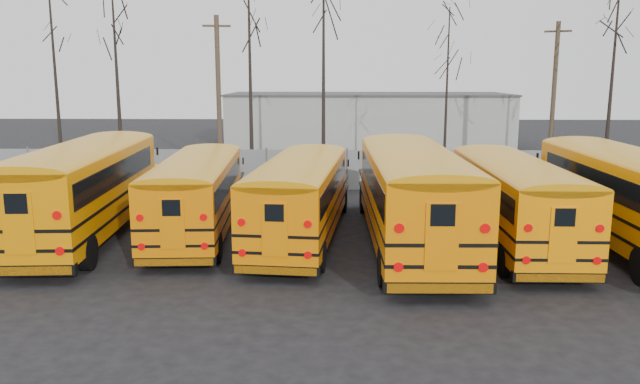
{
  "coord_description": "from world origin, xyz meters",
  "views": [
    {
      "loc": [
        -0.56,
        -18.62,
        5.74
      ],
      "look_at": [
        -1.11,
        2.97,
        1.6
      ],
      "focal_mm": 35.0,
      "sensor_mm": 36.0,
      "label": 1
    }
  ],
  "objects_px": {
    "bus_e": "(513,194)",
    "bus_c": "(301,192)",
    "bus_d": "(412,189)",
    "utility_pole_left": "(219,93)",
    "bus_b": "(197,189)",
    "utility_pole_right": "(554,93)",
    "bus_f": "(628,190)",
    "bus_a": "(85,182)"
  },
  "relations": [
    {
      "from": "bus_a",
      "to": "bus_f",
      "type": "bearing_deg",
      "value": -6.49
    },
    {
      "from": "bus_d",
      "to": "utility_pole_left",
      "type": "distance_m",
      "value": 18.55
    },
    {
      "from": "bus_a",
      "to": "utility_pole_right",
      "type": "height_order",
      "value": "utility_pole_right"
    },
    {
      "from": "bus_b",
      "to": "bus_e",
      "type": "bearing_deg",
      "value": -8.98
    },
    {
      "from": "bus_b",
      "to": "bus_d",
      "type": "height_order",
      "value": "bus_d"
    },
    {
      "from": "utility_pole_left",
      "to": "bus_c",
      "type": "bearing_deg",
      "value": -80.99
    },
    {
      "from": "bus_d",
      "to": "bus_e",
      "type": "relative_size",
      "value": 1.14
    },
    {
      "from": "bus_c",
      "to": "bus_e",
      "type": "relative_size",
      "value": 1.0
    },
    {
      "from": "bus_d",
      "to": "utility_pole_right",
      "type": "bearing_deg",
      "value": 58.97
    },
    {
      "from": "bus_f",
      "to": "utility_pole_right",
      "type": "distance_m",
      "value": 18.9
    },
    {
      "from": "bus_a",
      "to": "bus_f",
      "type": "xyz_separation_m",
      "value": [
        18.38,
        -0.89,
        -0.04
      ]
    },
    {
      "from": "bus_e",
      "to": "utility_pole_left",
      "type": "relative_size",
      "value": 1.2
    },
    {
      "from": "bus_d",
      "to": "bus_f",
      "type": "xyz_separation_m",
      "value": [
        7.1,
        0.18,
        -0.05
      ]
    },
    {
      "from": "bus_a",
      "to": "bus_c",
      "type": "xyz_separation_m",
      "value": [
        7.58,
        -0.3,
        -0.25
      ]
    },
    {
      "from": "bus_a",
      "to": "bus_c",
      "type": "distance_m",
      "value": 7.59
    },
    {
      "from": "bus_e",
      "to": "bus_c",
      "type": "bearing_deg",
      "value": 177.1
    },
    {
      "from": "bus_a",
      "to": "utility_pole_right",
      "type": "distance_m",
      "value": 28.22
    },
    {
      "from": "bus_b",
      "to": "bus_d",
      "type": "relative_size",
      "value": 0.86
    },
    {
      "from": "bus_c",
      "to": "bus_e",
      "type": "xyz_separation_m",
      "value": [
        7.11,
        -0.36,
        0.02
      ]
    },
    {
      "from": "bus_f",
      "to": "bus_a",
      "type": "bearing_deg",
      "value": 176.81
    },
    {
      "from": "bus_b",
      "to": "utility_pole_right",
      "type": "height_order",
      "value": "utility_pole_right"
    },
    {
      "from": "bus_a",
      "to": "utility_pole_left",
      "type": "height_order",
      "value": "utility_pole_left"
    },
    {
      "from": "utility_pole_left",
      "to": "utility_pole_right",
      "type": "xyz_separation_m",
      "value": [
        19.99,
        2.68,
        -0.08
      ]
    },
    {
      "from": "utility_pole_right",
      "to": "bus_d",
      "type": "bearing_deg",
      "value": -96.84
    },
    {
      "from": "bus_f",
      "to": "utility_pole_right",
      "type": "height_order",
      "value": "utility_pole_right"
    },
    {
      "from": "bus_d",
      "to": "bus_c",
      "type": "bearing_deg",
      "value": 167.3
    },
    {
      "from": "bus_f",
      "to": "bus_c",
      "type": "bearing_deg",
      "value": 176.45
    },
    {
      "from": "utility_pole_left",
      "to": "utility_pole_right",
      "type": "bearing_deg",
      "value": -3.54
    },
    {
      "from": "bus_d",
      "to": "utility_pole_left",
      "type": "bearing_deg",
      "value": 119.3
    },
    {
      "from": "bus_c",
      "to": "bus_e",
      "type": "distance_m",
      "value": 7.12
    },
    {
      "from": "bus_d",
      "to": "bus_e",
      "type": "distance_m",
      "value": 3.45
    },
    {
      "from": "bus_c",
      "to": "bus_f",
      "type": "distance_m",
      "value": 10.82
    },
    {
      "from": "bus_b",
      "to": "bus_c",
      "type": "xyz_separation_m",
      "value": [
        3.71,
        -0.65,
        0.03
      ]
    },
    {
      "from": "bus_b",
      "to": "bus_d",
      "type": "distance_m",
      "value": 7.55
    },
    {
      "from": "utility_pole_left",
      "to": "utility_pole_right",
      "type": "relative_size",
      "value": 1.02
    },
    {
      "from": "bus_e",
      "to": "bus_f",
      "type": "bearing_deg",
      "value": -3.55
    },
    {
      "from": "bus_f",
      "to": "utility_pole_left",
      "type": "height_order",
      "value": "utility_pole_left"
    },
    {
      "from": "bus_e",
      "to": "bus_f",
      "type": "distance_m",
      "value": 3.7
    },
    {
      "from": "bus_d",
      "to": "bus_e",
      "type": "bearing_deg",
      "value": 5.85
    },
    {
      "from": "bus_b",
      "to": "bus_f",
      "type": "bearing_deg",
      "value": -8.53
    },
    {
      "from": "bus_e",
      "to": "bus_f",
      "type": "height_order",
      "value": "bus_f"
    },
    {
      "from": "bus_e",
      "to": "bus_d",
      "type": "bearing_deg",
      "value": -173.18
    }
  ]
}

